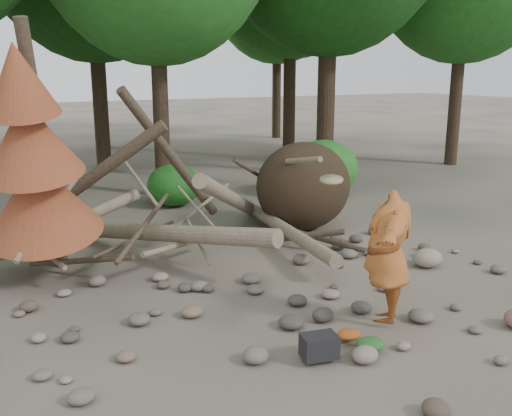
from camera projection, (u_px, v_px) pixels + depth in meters
name	position (u px, v px, depth m)	size (l,w,h in m)	color
ground	(312.00, 325.00, 8.11)	(120.00, 120.00, 0.00)	#514C44
deadfall_pile	(283.00, 191.00, 12.44)	(8.55, 5.24, 3.30)	#332619
dead_conifer	(34.00, 161.00, 9.07)	(2.06, 2.16, 4.35)	#4C3F30
bush_mid	(174.00, 185.00, 15.02)	(1.40, 1.40, 1.12)	#22691E
bush_right	(323.00, 168.00, 16.21)	(2.00, 2.00, 1.60)	#2B7C26
frisbee_thrower	(388.00, 256.00, 7.86)	(2.54, 2.05, 2.27)	#AD5C27
backpack	(319.00, 350.00, 7.06)	(0.44, 0.29, 0.29)	black
cloth_green	(370.00, 348.00, 7.28)	(0.39, 0.33, 0.15)	#255A24
cloth_orange	(349.00, 338.00, 7.58)	(0.34, 0.28, 0.12)	#9D491B
boulder_mid_right	(427.00, 258.00, 10.45)	(0.56, 0.51, 0.34)	gray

